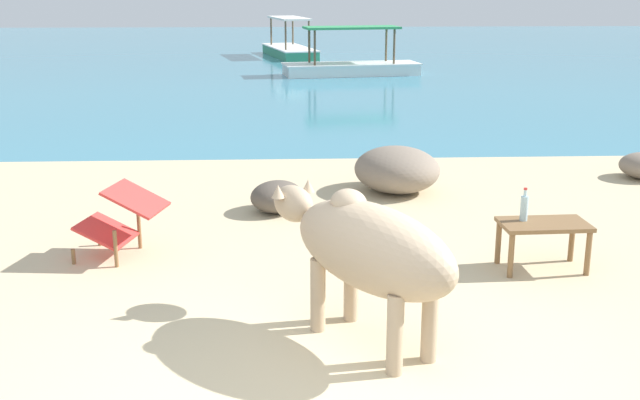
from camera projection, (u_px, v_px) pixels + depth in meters
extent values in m
cube|color=teal|center=(290.00, 59.00, 25.69)|extent=(60.00, 36.00, 0.03)
cylinder|color=tan|center=(318.00, 295.00, 5.69)|extent=(0.11, 0.11, 0.55)
cylinder|color=tan|center=(351.00, 285.00, 5.87)|extent=(0.11, 0.11, 0.55)
cylinder|color=tan|center=(395.00, 335.00, 5.05)|extent=(0.11, 0.11, 0.55)
cylinder|color=tan|center=(430.00, 323.00, 5.23)|extent=(0.11, 0.11, 0.55)
ellipsoid|color=tan|center=(373.00, 248.00, 5.34)|extent=(1.31, 1.56, 0.60)
ellipsoid|color=tan|center=(294.00, 204.00, 6.03)|extent=(0.42, 0.47, 0.28)
cone|color=tan|center=(278.00, 191.00, 5.92)|extent=(0.14, 0.14, 0.10)
cone|color=tan|center=(308.00, 186.00, 6.08)|extent=(0.14, 0.14, 0.10)
ellipsoid|color=tan|center=(349.00, 203.00, 5.47)|extent=(0.36, 0.37, 0.20)
cube|color=brown|center=(544.00, 224.00, 6.87)|extent=(0.78, 0.47, 0.04)
cylinder|color=brown|center=(572.00, 240.00, 7.13)|extent=(0.05, 0.05, 0.40)
cylinder|color=brown|center=(588.00, 253.00, 6.78)|extent=(0.05, 0.05, 0.40)
cylinder|color=brown|center=(498.00, 242.00, 7.07)|extent=(0.05, 0.05, 0.40)
cylinder|color=brown|center=(511.00, 256.00, 6.73)|extent=(0.05, 0.05, 0.40)
cylinder|color=#A3C6D1|center=(524.00, 208.00, 6.89)|extent=(0.07, 0.07, 0.22)
cylinder|color=#A3C6D1|center=(525.00, 193.00, 6.85)|extent=(0.03, 0.03, 0.06)
cylinder|color=red|center=(526.00, 189.00, 6.84)|extent=(0.03, 0.03, 0.02)
cylinder|color=brown|center=(73.00, 257.00, 7.08)|extent=(0.04, 0.04, 0.14)
cylinder|color=brown|center=(100.00, 239.00, 7.58)|extent=(0.04, 0.04, 0.14)
cylinder|color=brown|center=(116.00, 249.00, 6.98)|extent=(0.04, 0.04, 0.34)
cylinder|color=brown|center=(139.00, 231.00, 7.47)|extent=(0.04, 0.04, 0.34)
cube|color=red|center=(106.00, 231.00, 7.25)|extent=(0.54, 0.61, 0.21)
cube|color=red|center=(136.00, 199.00, 7.10)|extent=(0.57, 0.61, 0.23)
ellipsoid|color=brown|center=(277.00, 197.00, 8.66)|extent=(0.80, 0.83, 0.34)
ellipsoid|color=gray|center=(397.00, 169.00, 9.46)|extent=(1.28, 1.33, 0.55)
cube|color=#338E66|center=(290.00, 52.00, 26.45)|extent=(1.89, 3.76, 0.28)
cube|color=white|center=(290.00, 47.00, 26.40)|extent=(1.96, 3.84, 0.04)
cylinder|color=brown|center=(309.00, 36.00, 25.38)|extent=(0.06, 0.06, 0.95)
cylinder|color=brown|center=(286.00, 36.00, 25.18)|extent=(0.06, 0.06, 0.95)
cylinder|color=brown|center=(293.00, 31.00, 27.38)|extent=(0.06, 0.06, 0.95)
cylinder|color=brown|center=(271.00, 32.00, 27.18)|extent=(0.06, 0.06, 0.95)
cube|color=silver|center=(289.00, 18.00, 26.15)|extent=(1.48, 2.67, 0.06)
cube|color=white|center=(351.00, 70.00, 21.32)|extent=(3.73, 1.64, 0.28)
cube|color=white|center=(351.00, 64.00, 21.28)|extent=(3.81, 1.70, 0.04)
cylinder|color=brown|center=(386.00, 45.00, 21.73)|extent=(0.06, 0.06, 0.95)
cylinder|color=brown|center=(394.00, 47.00, 21.00)|extent=(0.06, 0.06, 0.95)
cylinder|color=brown|center=(309.00, 46.00, 21.31)|extent=(0.06, 0.06, 0.95)
cylinder|color=brown|center=(315.00, 49.00, 20.59)|extent=(0.06, 0.06, 0.95)
cube|color=#339356|center=(352.00, 28.00, 21.02)|extent=(2.63, 1.31, 0.06)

